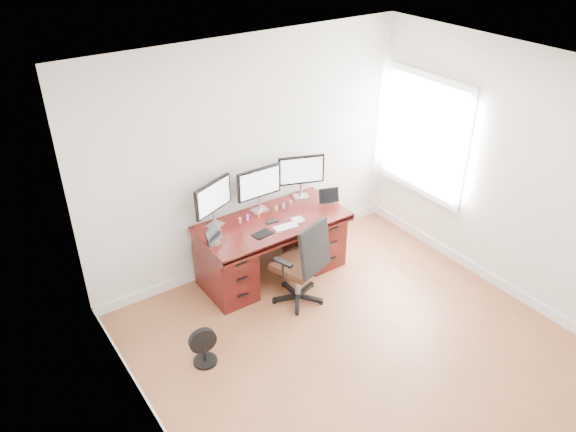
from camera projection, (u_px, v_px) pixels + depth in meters
ground at (377, 368)px, 5.34m from camera, size 4.50×4.50×0.00m
back_wall at (250, 157)px, 6.26m from camera, size 4.00×0.10×2.70m
right_wall at (527, 183)px, 5.71m from camera, size 0.10×4.50×2.70m
desk at (272, 245)px, 6.44m from camera, size 1.70×0.80×0.75m
office_chair at (301, 276)px, 6.04m from camera, size 0.68×0.68×1.02m
floor_fan at (204, 347)px, 5.31m from camera, size 0.27×0.23×0.40m
monitor_left at (213, 198)px, 5.98m from camera, size 0.52×0.24×0.53m
monitor_center at (259, 184)px, 6.26m from camera, size 0.55×0.14×0.53m
monitor_right at (301, 171)px, 6.54m from camera, size 0.53×0.23×0.53m
tablet_left at (214, 236)px, 5.79m from camera, size 0.24×0.18×0.19m
tablet_right at (329, 197)px, 6.53m from camera, size 0.25×0.15×0.19m
keyboard at (286, 227)px, 6.10m from camera, size 0.28×0.14×0.01m
trackpad at (298, 220)px, 6.24m from camera, size 0.14×0.14×0.01m
drawing_tablet at (262, 234)px, 5.98m from camera, size 0.23×0.16×0.01m
phone at (272, 221)px, 6.21m from camera, size 0.15×0.09×0.01m
figurine_pink at (240, 220)px, 6.16m from camera, size 0.03×0.03×0.08m
figurine_purple at (248, 217)px, 6.21m from camera, size 0.03×0.03×0.08m
figurine_orange at (259, 214)px, 6.28m from camera, size 0.03×0.03×0.08m
figurine_yellow at (276, 208)px, 6.40m from camera, size 0.03×0.03×0.08m
figurine_blue at (283, 205)px, 6.45m from camera, size 0.03×0.03×0.08m
figurine_brown at (291, 203)px, 6.49m from camera, size 0.03×0.03×0.08m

